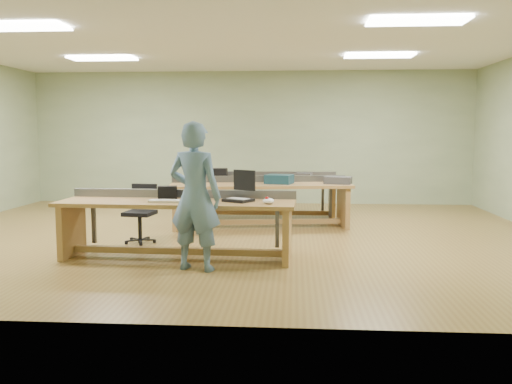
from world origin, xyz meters
TOP-DOWN VIEW (x-y plane):
  - floor at (0.00, 0.00)m, footprint 10.00×10.00m
  - ceiling at (0.00, 0.00)m, footprint 10.00×10.00m
  - wall_back at (0.00, 4.00)m, footprint 10.00×0.04m
  - wall_front at (0.00, -4.00)m, footprint 10.00×0.04m
  - fluor_panels at (0.00, 0.00)m, footprint 6.20×3.50m
  - workbench_front at (-0.48, -1.55)m, footprint 3.07×0.93m
  - workbench_mid at (0.44, 0.82)m, footprint 3.15×1.22m
  - workbench_back at (0.36, 1.88)m, footprint 2.95×0.84m
  - person at (-0.14, -2.15)m, footprint 0.72×0.56m
  - laptop_base at (0.31, -1.59)m, footprint 0.43×0.41m
  - laptop_screen at (0.38, -1.48)m, footprint 0.30×0.18m
  - keyboard at (-0.55, -1.72)m, footprint 0.50×0.18m
  - trackball_mouse at (0.71, -1.78)m, footprint 0.15×0.18m
  - camera_bag at (-0.64, -1.39)m, footprint 0.28×0.21m
  - task_chair at (-1.24, -0.61)m, footprint 0.52×0.52m
  - parts_bin_teal at (0.76, 0.86)m, footprint 0.52×0.44m
  - parts_bin_grey at (1.77, 0.91)m, footprint 0.51×0.39m
  - mug at (0.67, 0.82)m, footprint 0.14×0.14m
  - drinks_can at (0.24, 0.70)m, footprint 0.08×0.08m
  - storage_box_back at (-0.43, 1.79)m, footprint 0.34×0.24m
  - tray_back at (1.20, 1.84)m, footprint 0.32×0.27m

SIDE VIEW (x-z plane):
  - floor at x=0.00m, z-range 0.00..0.00m
  - task_chair at x=-1.24m, z-range -0.11..0.75m
  - workbench_back at x=0.36m, z-range 0.13..0.99m
  - workbench_front at x=-0.48m, z-range 0.13..0.99m
  - workbench_mid at x=0.44m, z-range 0.13..0.99m
  - keyboard at x=-0.55m, z-range 0.75..0.78m
  - laptop_base at x=0.31m, z-range 0.75..0.79m
  - trackball_mouse at x=0.71m, z-range 0.75..0.82m
  - mug at x=0.67m, z-range 0.75..0.84m
  - tray_back at x=1.20m, z-range 0.75..0.86m
  - drinks_can at x=0.24m, z-range 0.75..0.87m
  - parts_bin_grey at x=1.77m, z-range 0.75..0.87m
  - parts_bin_teal at x=0.76m, z-range 0.75..0.90m
  - camera_bag at x=-0.64m, z-range 0.75..0.92m
  - storage_box_back at x=-0.43m, z-range 0.75..0.94m
  - person at x=-0.14m, z-range 0.00..1.76m
  - laptop_screen at x=0.38m, z-range 0.88..1.15m
  - wall_back at x=0.00m, z-range 0.00..3.00m
  - wall_front at x=0.00m, z-range 0.00..3.00m
  - fluor_panels at x=0.00m, z-range 2.96..2.99m
  - ceiling at x=0.00m, z-range 3.00..3.00m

